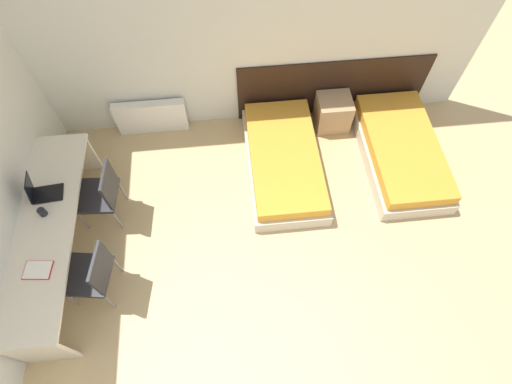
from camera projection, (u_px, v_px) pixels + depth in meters
ground_plane at (276, 384)px, 4.11m from camera, size 20.00×20.00×0.00m
wall_back at (242, 40)px, 4.78m from camera, size 6.19×0.05×2.70m
headboard_panel at (332, 88)px, 5.58m from camera, size 2.65×0.03×0.95m
bed_near_window at (284, 161)px, 5.31m from camera, size 0.96×1.85×0.37m
bed_near_door at (401, 151)px, 5.39m from camera, size 0.96×1.85×0.37m
nightstand at (333, 112)px, 5.65m from camera, size 0.47×0.42×0.49m
radiator at (151, 117)px, 5.58m from camera, size 0.98×0.12×0.53m
desk at (50, 232)px, 4.34m from camera, size 0.62×2.46×0.72m
chair_near_laptop at (101, 193)px, 4.67m from camera, size 0.51×0.51×0.92m
chair_near_notebook at (92, 273)px, 4.17m from camera, size 0.54×0.54×0.92m
laptop at (41, 192)px, 4.36m from camera, size 0.35×0.25×0.33m
open_notebook at (38, 270)px, 3.97m from camera, size 0.30×0.22×0.02m
mug at (42, 212)px, 4.26m from camera, size 0.08×0.08×0.09m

